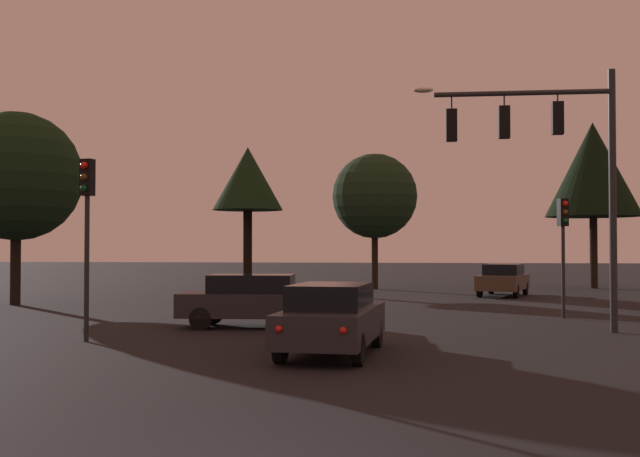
% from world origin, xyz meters
% --- Properties ---
extents(ground_plane, '(168.00, 168.00, 0.00)m').
position_xyz_m(ground_plane, '(0.00, 24.50, 0.00)').
color(ground_plane, black).
rests_on(ground_plane, ground).
extents(traffic_signal_mast_arm, '(5.46, 0.41, 7.15)m').
position_xyz_m(traffic_signal_mast_arm, '(5.36, 13.97, 4.96)').
color(traffic_signal_mast_arm, '#232326').
rests_on(traffic_signal_mast_arm, ground).
extents(traffic_light_corner_left, '(0.37, 0.39, 3.89)m').
position_xyz_m(traffic_light_corner_left, '(6.47, 18.07, 2.77)').
color(traffic_light_corner_left, '#232326').
rests_on(traffic_light_corner_left, ground).
extents(traffic_light_corner_right, '(0.34, 0.37, 4.46)m').
position_xyz_m(traffic_light_corner_right, '(-6.31, 10.35, 3.16)').
color(traffic_light_corner_right, '#232326').
rests_on(traffic_light_corner_right, ground).
extents(car_nearside_lane, '(2.10, 4.48, 1.52)m').
position_xyz_m(car_nearside_lane, '(-0.12, 8.83, 0.79)').
color(car_nearside_lane, '#232328').
rests_on(car_nearside_lane, ground).
extents(car_crossing_right, '(4.55, 2.02, 1.52)m').
position_xyz_m(car_crossing_right, '(-2.88, 14.06, 0.80)').
color(car_crossing_right, '#232328').
rests_on(car_crossing_right, ground).
extents(car_far_lane, '(2.99, 4.58, 1.52)m').
position_xyz_m(car_far_lane, '(5.88, 29.42, 0.80)').
color(car_far_lane, '#473828').
rests_on(car_far_lane, ground).
extents(tree_behind_sign, '(5.19, 5.19, 7.76)m').
position_xyz_m(tree_behind_sign, '(-14.21, 21.31, 5.16)').
color(tree_behind_sign, black).
rests_on(tree_behind_sign, ground).
extents(tree_left_far, '(3.91, 3.91, 7.89)m').
position_xyz_m(tree_left_far, '(-7.47, 33.79, 6.06)').
color(tree_left_far, black).
rests_on(tree_left_far, ground).
extents(tree_right_cluster, '(4.71, 4.71, 7.51)m').
position_xyz_m(tree_right_cluster, '(-0.47, 34.58, 5.14)').
color(tree_right_cluster, black).
rests_on(tree_right_cluster, ground).
extents(tree_lot_edge, '(5.30, 5.30, 9.42)m').
position_xyz_m(tree_lot_edge, '(11.77, 36.94, 6.71)').
color(tree_lot_edge, black).
rests_on(tree_lot_edge, ground).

